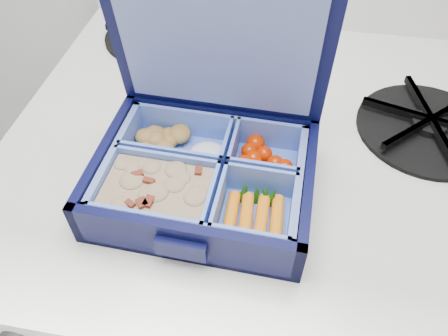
% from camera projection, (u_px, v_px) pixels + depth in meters
% --- Properties ---
extents(stove, '(0.64, 0.64, 0.96)m').
position_uv_depth(stove, '(243.00, 286.00, 0.95)').
color(stove, silver).
rests_on(stove, floor).
extents(bento_box, '(0.24, 0.19, 0.06)m').
position_uv_depth(bento_box, '(204.00, 177.00, 0.49)').
color(bento_box, black).
rests_on(bento_box, stove).
extents(burner_grate, '(0.23, 0.23, 0.03)m').
position_uv_depth(burner_grate, '(430.00, 123.00, 0.57)').
color(burner_grate, black).
rests_on(burner_grate, stove).
extents(burner_grate_rear, '(0.18, 0.18, 0.02)m').
position_uv_depth(burner_grate_rear, '(154.00, 33.00, 0.72)').
color(burner_grate_rear, black).
rests_on(burner_grate_rear, stove).
extents(fork, '(0.16, 0.16, 0.01)m').
position_uv_depth(fork, '(233.00, 112.00, 0.60)').
color(fork, '#B4B8D2').
rests_on(fork, stove).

